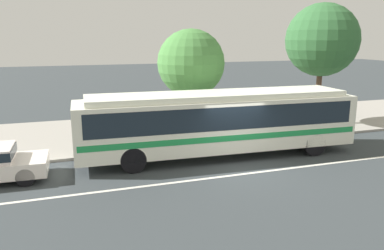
{
  "coord_description": "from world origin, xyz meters",
  "views": [
    {
      "loc": [
        -6.47,
        -13.31,
        5.11
      ],
      "look_at": [
        -1.15,
        2.37,
        1.3
      ],
      "focal_mm": 36.13,
      "sensor_mm": 36.0,
      "label": 1
    }
  ],
  "objects_px": {
    "pedestrian_standing_by_tree": "(136,122)",
    "street_tree_mid_block": "(322,40)",
    "pedestrian_waiting_near_sign": "(191,117)",
    "bus_stop_sign": "(262,109)",
    "pedestrian_walking_along_curb": "(282,113)",
    "transit_bus": "(219,120)",
    "street_tree_near_stop": "(191,64)"
  },
  "relations": [
    {
      "from": "pedestrian_standing_by_tree",
      "to": "street_tree_mid_block",
      "type": "xyz_separation_m",
      "value": [
        10.8,
        0.57,
        3.82
      ]
    },
    {
      "from": "pedestrian_waiting_near_sign",
      "to": "bus_stop_sign",
      "type": "bearing_deg",
      "value": -28.17
    },
    {
      "from": "pedestrian_waiting_near_sign",
      "to": "pedestrian_walking_along_curb",
      "type": "bearing_deg",
      "value": -6.67
    },
    {
      "from": "bus_stop_sign",
      "to": "transit_bus",
      "type": "bearing_deg",
      "value": -150.7
    },
    {
      "from": "pedestrian_waiting_near_sign",
      "to": "bus_stop_sign",
      "type": "xyz_separation_m",
      "value": [
        3.13,
        -1.68,
        0.49
      ]
    },
    {
      "from": "transit_bus",
      "to": "street_tree_mid_block",
      "type": "distance_m",
      "value": 9.29
    },
    {
      "from": "pedestrian_waiting_near_sign",
      "to": "street_tree_near_stop",
      "type": "relative_size",
      "value": 0.31
    },
    {
      "from": "pedestrian_waiting_near_sign",
      "to": "street_tree_mid_block",
      "type": "xyz_separation_m",
      "value": [
        7.94,
        0.42,
        3.79
      ]
    },
    {
      "from": "street_tree_mid_block",
      "to": "pedestrian_walking_along_curb",
      "type": "bearing_deg",
      "value": -161.47
    },
    {
      "from": "pedestrian_standing_by_tree",
      "to": "bus_stop_sign",
      "type": "relative_size",
      "value": 0.72
    },
    {
      "from": "pedestrian_standing_by_tree",
      "to": "bus_stop_sign",
      "type": "bearing_deg",
      "value": -14.24
    },
    {
      "from": "pedestrian_standing_by_tree",
      "to": "street_tree_near_stop",
      "type": "xyz_separation_m",
      "value": [
        2.94,
        0.39,
        2.7
      ]
    },
    {
      "from": "pedestrian_waiting_near_sign",
      "to": "pedestrian_standing_by_tree",
      "type": "distance_m",
      "value": 2.87
    },
    {
      "from": "pedestrian_walking_along_curb",
      "to": "pedestrian_standing_by_tree",
      "type": "xyz_separation_m",
      "value": [
        -7.82,
        0.43,
        -0.02
      ]
    },
    {
      "from": "transit_bus",
      "to": "street_tree_mid_block",
      "type": "xyz_separation_m",
      "value": [
        7.83,
        3.79,
        3.27
      ]
    },
    {
      "from": "street_tree_near_stop",
      "to": "pedestrian_standing_by_tree",
      "type": "bearing_deg",
      "value": -172.37
    },
    {
      "from": "transit_bus",
      "to": "street_tree_near_stop",
      "type": "height_order",
      "value": "street_tree_near_stop"
    },
    {
      "from": "transit_bus",
      "to": "street_tree_near_stop",
      "type": "relative_size",
      "value": 2.25
    },
    {
      "from": "transit_bus",
      "to": "pedestrian_walking_along_curb",
      "type": "relative_size",
      "value": 7.16
    },
    {
      "from": "bus_stop_sign",
      "to": "street_tree_near_stop",
      "type": "xyz_separation_m",
      "value": [
        -3.05,
        1.92,
        2.18
      ]
    },
    {
      "from": "transit_bus",
      "to": "street_tree_mid_block",
      "type": "height_order",
      "value": "street_tree_mid_block"
    },
    {
      "from": "pedestrian_waiting_near_sign",
      "to": "pedestrian_walking_along_curb",
      "type": "relative_size",
      "value": 1.0
    },
    {
      "from": "pedestrian_standing_by_tree",
      "to": "street_tree_mid_block",
      "type": "distance_m",
      "value": 11.47
    },
    {
      "from": "pedestrian_waiting_near_sign",
      "to": "street_tree_mid_block",
      "type": "relative_size",
      "value": 0.25
    },
    {
      "from": "transit_bus",
      "to": "pedestrian_waiting_near_sign",
      "type": "bearing_deg",
      "value": 91.93
    },
    {
      "from": "pedestrian_waiting_near_sign",
      "to": "street_tree_mid_block",
      "type": "height_order",
      "value": "street_tree_mid_block"
    },
    {
      "from": "pedestrian_walking_along_curb",
      "to": "street_tree_near_stop",
      "type": "distance_m",
      "value": 5.62
    },
    {
      "from": "pedestrian_walking_along_curb",
      "to": "street_tree_near_stop",
      "type": "xyz_separation_m",
      "value": [
        -4.88,
        0.82,
        2.67
      ]
    },
    {
      "from": "street_tree_mid_block",
      "to": "pedestrian_standing_by_tree",
      "type": "bearing_deg",
      "value": -176.96
    },
    {
      "from": "transit_bus",
      "to": "pedestrian_waiting_near_sign",
      "type": "distance_m",
      "value": 3.41
    },
    {
      "from": "street_tree_near_stop",
      "to": "pedestrian_waiting_near_sign",
      "type": "bearing_deg",
      "value": -107.58
    },
    {
      "from": "transit_bus",
      "to": "pedestrian_standing_by_tree",
      "type": "bearing_deg",
      "value": 132.81
    }
  ]
}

